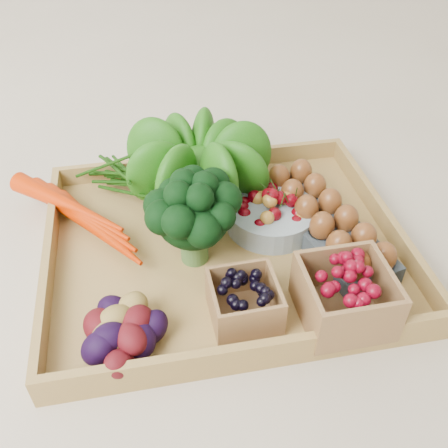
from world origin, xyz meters
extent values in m
plane|color=beige|center=(0.00, 0.00, 0.00)|extent=(4.00, 4.00, 0.00)
cube|color=#B08B4A|center=(0.00, 0.00, 0.01)|extent=(0.55, 0.45, 0.01)
sphere|color=#17580D|center=(-0.02, 0.14, 0.10)|extent=(0.16, 0.16, 0.16)
cylinder|color=#8C9EA5|center=(0.09, 0.04, 0.03)|extent=(0.15, 0.15, 0.04)
cube|color=#384148|center=(0.16, -0.01, 0.03)|extent=(0.16, 0.29, 0.03)
cube|color=black|center=(0.00, -0.15, 0.05)|extent=(0.09, 0.09, 0.06)
cube|color=#670415|center=(0.13, -0.17, 0.05)|extent=(0.12, 0.12, 0.08)
camera|label=1|loc=(-0.11, -0.57, 0.56)|focal=40.00mm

